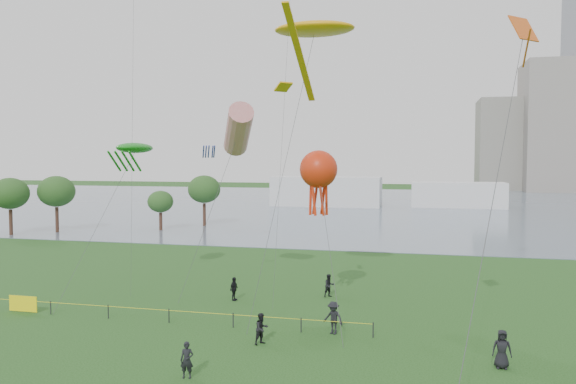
# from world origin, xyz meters

# --- Properties ---
(lake) EXTENTS (400.00, 120.00, 0.08)m
(lake) POSITION_xyz_m (0.00, 100.00, 0.02)
(lake) COLOR slate
(lake) RESTS_ON ground_plane
(building_mid) EXTENTS (20.00, 20.00, 38.00)m
(building_mid) POSITION_xyz_m (46.00, 162.00, 19.00)
(building_mid) COLOR gray
(building_mid) RESTS_ON ground_plane
(building_low) EXTENTS (16.00, 18.00, 28.00)m
(building_low) POSITION_xyz_m (32.00, 168.00, 14.00)
(building_low) COLOR slate
(building_low) RESTS_ON ground_plane
(pavilion_left) EXTENTS (22.00, 8.00, 6.00)m
(pavilion_left) POSITION_xyz_m (-12.00, 95.00, 3.00)
(pavilion_left) COLOR silver
(pavilion_left) RESTS_ON ground_plane
(pavilion_right) EXTENTS (18.00, 7.00, 5.00)m
(pavilion_right) POSITION_xyz_m (14.00, 98.00, 2.50)
(pavilion_right) COLOR silver
(pavilion_right) RESTS_ON ground_plane
(trees) EXTENTS (24.90, 19.41, 7.44)m
(trees) POSITION_xyz_m (-34.79, 48.95, 5.17)
(trees) COLOR #39231A
(trees) RESTS_ON ground_plane
(fence) EXTENTS (24.07, 0.07, 1.05)m
(fence) POSITION_xyz_m (-13.86, 12.08, 0.55)
(fence) COLOR black
(fence) RESTS_ON ground_plane
(spectator_a) EXTENTS (0.98, 1.02, 1.65)m
(spectator_a) POSITION_xyz_m (-1.34, 9.67, 0.82)
(spectator_a) COLOR black
(spectator_a) RESTS_ON ground_plane
(spectator_b) EXTENTS (1.34, 1.06, 1.82)m
(spectator_b) POSITION_xyz_m (2.05, 12.25, 0.91)
(spectator_b) COLOR black
(spectator_b) RESTS_ON ground_plane
(spectator_c) EXTENTS (0.55, 1.00, 1.62)m
(spectator_c) POSITION_xyz_m (-5.69, 17.96, 0.81)
(spectator_c) COLOR black
(spectator_c) RESTS_ON ground_plane
(spectator_d) EXTENTS (0.89, 0.59, 1.80)m
(spectator_d) POSITION_xyz_m (10.44, 9.00, 0.90)
(spectator_d) COLOR black
(spectator_d) RESTS_ON ground_plane
(spectator_f) EXTENTS (0.65, 0.48, 1.63)m
(spectator_f) POSITION_xyz_m (-3.31, 4.54, 0.81)
(spectator_f) COLOR black
(spectator_f) RESTS_ON ground_plane
(spectator_g) EXTENTS (1.00, 0.96, 1.62)m
(spectator_g) POSITION_xyz_m (0.52, 20.42, 0.81)
(spectator_g) COLOR black
(spectator_g) RESTS_ON ground_plane
(kite_stingray) EXTENTS (5.29, 10.04, 18.06)m
(kite_stingray) POSITION_xyz_m (0.17, 16.17, 17.59)
(kite_stingray) COLOR #3F3F42
(kite_windsock) EXTENTS (4.73, 6.88, 13.72)m
(kite_windsock) POSITION_xyz_m (-6.26, 20.74, 11.80)
(kite_windsock) COLOR #3F3F42
(kite_creature) EXTENTS (2.30, 10.53, 10.92)m
(kite_creature) POSITION_xyz_m (-14.38, 20.49, 10.49)
(kite_creature) COLOR #3F3F42
(kite_octopus) EXTENTS (3.72, 7.80, 10.25)m
(kite_octopus) POSITION_xyz_m (0.41, 16.64, 9.00)
(kite_octopus) COLOR #3F3F42
(kite_delta) EXTENTS (4.81, 14.56, 15.86)m
(kite_delta) POSITION_xyz_m (10.63, 7.08, 14.29)
(kite_delta) COLOR #3F3F42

